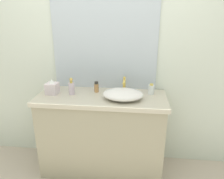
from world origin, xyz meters
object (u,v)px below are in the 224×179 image
at_px(perfume_bottle, 96,87).
at_px(tissue_box, 52,88).
at_px(sink_basin, 123,94).
at_px(soap_dispenser, 72,88).
at_px(lotion_bottle, 151,89).

height_order(perfume_bottle, tissue_box, tissue_box).
height_order(sink_basin, perfume_bottle, perfume_bottle).
bearing_deg(tissue_box, soap_dispenser, 2.50).
relative_size(sink_basin, soap_dispenser, 2.25).
height_order(sink_basin, soap_dispenser, soap_dispenser).
bearing_deg(perfume_bottle, lotion_bottle, 0.70).
relative_size(soap_dispenser, perfume_bottle, 1.54).
bearing_deg(tissue_box, sink_basin, -4.44).
bearing_deg(sink_basin, tissue_box, 175.56).
distance_m(soap_dispenser, lotion_bottle, 0.82).
bearing_deg(perfume_bottle, sink_basin, -28.70).
xyz_separation_m(lotion_bottle, perfume_bottle, (-0.57, -0.01, 0.00)).
bearing_deg(tissue_box, perfume_bottle, 13.01).
bearing_deg(lotion_bottle, tissue_box, -173.85).
distance_m(sink_basin, lotion_bottle, 0.33).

